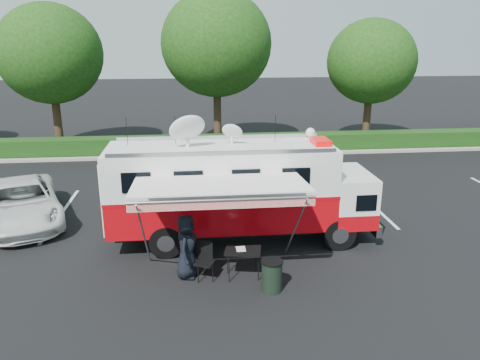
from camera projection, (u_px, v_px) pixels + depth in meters
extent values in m
plane|color=black|center=(242.00, 240.00, 15.36)|extent=(120.00, 120.00, 0.00)
cube|color=#9E998E|center=(291.00, 153.00, 26.18)|extent=(60.00, 0.35, 0.15)
cube|color=black|center=(288.00, 143.00, 26.91)|extent=(60.00, 1.20, 1.00)
cylinder|color=black|center=(57.00, 114.00, 26.15)|extent=(0.44, 0.44, 4.40)
ellipsoid|color=#14380F|center=(50.00, 54.00, 25.18)|extent=(5.63, 5.63, 5.35)
cylinder|color=black|center=(217.00, 108.00, 26.99)|extent=(0.44, 0.44, 4.80)
ellipsoid|color=#14380F|center=(216.00, 44.00, 25.93)|extent=(6.14, 6.14, 5.84)
cylinder|color=black|center=(367.00, 112.00, 28.01)|extent=(0.44, 0.44, 4.00)
ellipsoid|color=#14380F|center=(371.00, 61.00, 27.13)|extent=(5.12, 5.12, 4.86)
cube|color=silver|center=(61.00, 214.00, 17.55)|extent=(0.12, 5.50, 0.01)
cube|color=silver|center=(220.00, 208.00, 18.15)|extent=(0.12, 5.50, 0.01)
cube|color=silver|center=(370.00, 202.00, 18.75)|extent=(0.12, 5.50, 0.01)
cube|color=black|center=(242.00, 225.00, 15.21)|extent=(7.92, 1.29, 0.28)
cylinder|color=black|center=(339.00, 234.00, 14.54)|extent=(1.01, 0.29, 1.01)
cylinder|color=black|center=(322.00, 211.00, 16.46)|extent=(1.01, 0.29, 1.01)
cylinder|color=black|center=(166.00, 242.00, 14.01)|extent=(1.01, 0.29, 1.01)
cylinder|color=black|center=(169.00, 217.00, 15.93)|extent=(1.01, 0.29, 1.01)
cube|color=silver|center=(366.00, 219.00, 15.61)|extent=(0.18, 2.30, 0.37)
cube|color=white|center=(348.00, 195.00, 15.28)|extent=(1.29, 2.30, 1.57)
cube|color=#B0070E|center=(347.00, 211.00, 15.45)|extent=(1.31, 2.32, 0.51)
cube|color=black|center=(366.00, 186.00, 15.26)|extent=(0.11, 2.00, 0.64)
cube|color=#B0070E|center=(222.00, 206.00, 14.94)|extent=(7.00, 2.30, 1.10)
cube|color=#B0070E|center=(221.00, 190.00, 14.77)|extent=(7.02, 2.32, 0.09)
cube|color=white|center=(221.00, 169.00, 14.57)|extent=(7.00, 2.30, 1.29)
cube|color=silver|center=(221.00, 148.00, 14.36)|extent=(7.00, 2.30, 0.07)
cube|color=#CC0505|center=(320.00, 141.00, 14.64)|extent=(0.51, 0.87, 0.15)
sphere|color=white|center=(310.00, 132.00, 15.48)|extent=(0.31, 0.31, 0.31)
ellipsoid|color=silver|center=(187.00, 128.00, 13.94)|extent=(1.10, 1.10, 0.33)
ellipsoid|color=silver|center=(232.00, 131.00, 14.44)|extent=(0.64, 0.64, 0.18)
cylinder|color=black|center=(127.00, 132.00, 14.29)|extent=(0.02, 0.02, 0.92)
cylinder|color=black|center=(175.00, 131.00, 14.44)|extent=(0.02, 0.02, 0.92)
cylinder|color=black|center=(275.00, 129.00, 14.75)|extent=(0.02, 0.02, 0.92)
cube|color=white|center=(220.00, 184.00, 12.34)|extent=(4.60, 2.21, 0.19)
cube|color=red|center=(223.00, 204.00, 11.36)|extent=(4.60, 0.04, 0.26)
cylinder|color=#B2B2B7|center=(223.00, 200.00, 11.31)|extent=(4.60, 0.07, 0.07)
cylinder|color=#B2B2B7|center=(144.00, 236.00, 12.47)|extent=(0.05, 2.40, 2.65)
cylinder|color=#B2B2B7|center=(295.00, 229.00, 12.88)|extent=(0.05, 2.40, 2.65)
imported|color=silver|center=(25.00, 222.00, 16.82)|extent=(4.17, 5.85, 1.48)
imported|color=black|center=(188.00, 276.00, 13.03)|extent=(0.76, 1.00, 1.82)
cube|color=black|center=(243.00, 251.00, 12.76)|extent=(1.09, 0.86, 0.05)
cylinder|color=black|center=(229.00, 269.00, 12.60)|extent=(0.02, 0.02, 0.80)
cylinder|color=black|center=(228.00, 260.00, 13.08)|extent=(0.02, 0.02, 0.80)
cylinder|color=black|center=(258.00, 267.00, 12.68)|extent=(0.02, 0.02, 0.80)
cylinder|color=black|center=(256.00, 259.00, 13.16)|extent=(0.02, 0.02, 0.80)
cube|color=silver|center=(241.00, 249.00, 12.80)|extent=(0.25, 0.34, 0.01)
cube|color=black|center=(205.00, 263.00, 12.76)|extent=(0.65, 0.65, 0.04)
cube|color=black|center=(204.00, 250.00, 12.91)|extent=(0.47, 0.23, 0.55)
cylinder|color=black|center=(198.00, 274.00, 12.62)|extent=(0.02, 0.02, 0.49)
cylinder|color=black|center=(198.00, 268.00, 13.00)|extent=(0.02, 0.02, 0.49)
cylinder|color=black|center=(213.00, 274.00, 12.66)|extent=(0.02, 0.02, 0.49)
cylinder|color=black|center=(212.00, 267.00, 13.04)|extent=(0.02, 0.02, 0.49)
cylinder|color=black|center=(272.00, 276.00, 12.19)|extent=(0.54, 0.54, 0.83)
cylinder|color=black|center=(272.00, 261.00, 12.06)|extent=(0.58, 0.58, 0.04)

